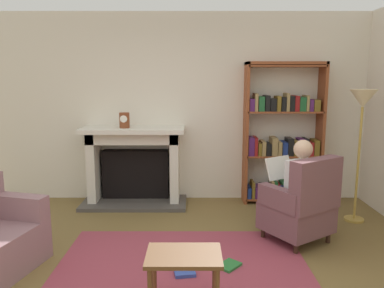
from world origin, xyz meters
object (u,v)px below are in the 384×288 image
at_px(armchair_reading, 301,205).
at_px(fireplace, 134,163).
at_px(side_table, 183,264).
at_px(bookshelf, 282,138).
at_px(mantel_clock, 124,120).
at_px(floor_lamp, 361,110).
at_px(seated_reader, 293,185).

bearing_deg(armchair_reading, fireplace, -67.47).
xyz_separation_m(fireplace, side_table, (0.76, -2.67, -0.17)).
relative_size(fireplace, side_table, 2.62).
bearing_deg(bookshelf, mantel_clock, -176.52).
height_order(mantel_clock, floor_lamp, floor_lamp).
bearing_deg(mantel_clock, armchair_reading, -30.98).
bearing_deg(armchair_reading, bookshelf, -127.63).
bearing_deg(bookshelf, seated_reader, -97.63).
relative_size(mantel_clock, floor_lamp, 0.13).
bearing_deg(mantel_clock, seated_reader, -29.73).
xyz_separation_m(armchair_reading, floor_lamp, (0.87, 0.65, 0.97)).
height_order(mantel_clock, bookshelf, bookshelf).
xyz_separation_m(bookshelf, armchair_reading, (-0.11, -1.41, -0.51)).
distance_m(fireplace, seated_reader, 2.32).
relative_size(mantel_clock, bookshelf, 0.11).
height_order(fireplace, seated_reader, seated_reader).
bearing_deg(side_table, fireplace, 105.91).
distance_m(fireplace, mantel_clock, 0.64).
xyz_separation_m(mantel_clock, armchair_reading, (2.12, -1.27, -0.78)).
xyz_separation_m(bookshelf, floor_lamp, (0.76, -0.76, 0.46)).
distance_m(bookshelf, armchair_reading, 1.50).
height_order(armchair_reading, floor_lamp, floor_lamp).
bearing_deg(bookshelf, armchair_reading, -94.51).
distance_m(seated_reader, side_table, 1.84).
relative_size(armchair_reading, seated_reader, 0.85).
height_order(mantel_clock, side_table, mantel_clock).
relative_size(fireplace, armchair_reading, 1.51).
distance_m(bookshelf, floor_lamp, 1.17).
relative_size(mantel_clock, seated_reader, 0.19).
relative_size(bookshelf, armchair_reading, 2.06).
height_order(bookshelf, seated_reader, bookshelf).
bearing_deg(floor_lamp, mantel_clock, 168.27).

